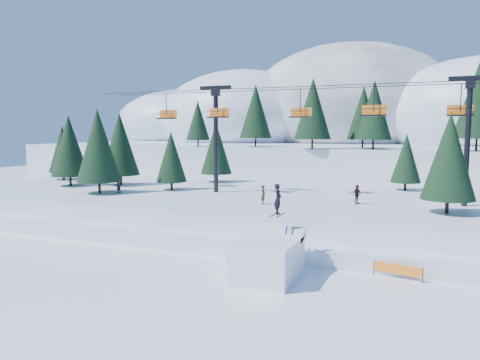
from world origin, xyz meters
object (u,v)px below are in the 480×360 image
at_px(jump_kicker, 268,257).
at_px(banner_near, 398,269).
at_px(banner_far, 435,270).
at_px(chairlift, 330,121).

relative_size(jump_kicker, banner_near, 1.93).
bearing_deg(banner_far, banner_near, -159.72).
distance_m(chairlift, banner_far, 17.70).
xyz_separation_m(chairlift, banner_far, (8.79, -12.61, -8.78)).
bearing_deg(banner_near, jump_kicker, -157.91).
height_order(chairlift, banner_near, chairlift).
bearing_deg(banner_near, chairlift, 117.05).
bearing_deg(banner_far, chairlift, 124.89).
distance_m(jump_kicker, chairlift, 18.07).
relative_size(chairlift, banner_far, 16.09).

